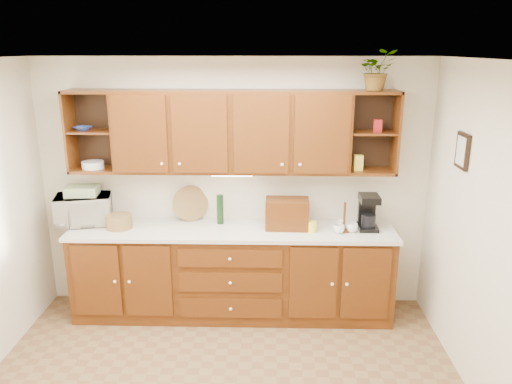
# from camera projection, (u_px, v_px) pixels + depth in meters

# --- Properties ---
(ceiling) EXTENTS (4.00, 4.00, 0.00)m
(ceiling) POSITION_uv_depth(u_px,v_px,m) (212.00, 61.00, 3.13)
(ceiling) COLOR white
(ceiling) RESTS_ON back_wall
(back_wall) EXTENTS (4.00, 0.00, 4.00)m
(back_wall) POSITION_uv_depth(u_px,v_px,m) (234.00, 186.00, 5.17)
(back_wall) COLOR beige
(back_wall) RESTS_ON floor
(right_wall) EXTENTS (0.00, 3.50, 3.50)m
(right_wall) POSITION_uv_depth(u_px,v_px,m) (505.00, 255.00, 3.45)
(right_wall) COLOR beige
(right_wall) RESTS_ON floor
(base_cabinets) EXTENTS (3.20, 0.60, 0.90)m
(base_cabinets) POSITION_uv_depth(u_px,v_px,m) (233.00, 273.00, 5.12)
(base_cabinets) COLOR #3A1B06
(base_cabinets) RESTS_ON floor
(countertop) EXTENTS (3.24, 0.64, 0.04)m
(countertop) POSITION_uv_depth(u_px,v_px,m) (232.00, 230.00, 4.98)
(countertop) COLOR silver
(countertop) RESTS_ON base_cabinets
(upper_cabinets) EXTENTS (3.20, 0.33, 0.80)m
(upper_cabinets) POSITION_uv_depth(u_px,v_px,m) (233.00, 131.00, 4.85)
(upper_cabinets) COLOR #3A1B06
(upper_cabinets) RESTS_ON back_wall
(undercabinet_light) EXTENTS (0.40, 0.05, 0.02)m
(undercabinet_light) POSITION_uv_depth(u_px,v_px,m) (232.00, 175.00, 4.92)
(undercabinet_light) COLOR white
(undercabinet_light) RESTS_ON upper_cabinets
(framed_picture) EXTENTS (0.03, 0.24, 0.30)m
(framed_picture) POSITION_uv_depth(u_px,v_px,m) (463.00, 151.00, 4.16)
(framed_picture) COLOR black
(framed_picture) RESTS_ON right_wall
(wicker_basket) EXTENTS (0.32, 0.32, 0.13)m
(wicker_basket) POSITION_uv_depth(u_px,v_px,m) (119.00, 222.00, 4.98)
(wicker_basket) COLOR olive
(wicker_basket) RESTS_ON countertop
(microwave) EXTENTS (0.61, 0.48, 0.30)m
(microwave) POSITION_uv_depth(u_px,v_px,m) (84.00, 209.00, 5.09)
(microwave) COLOR beige
(microwave) RESTS_ON countertop
(towel_stack) EXTENTS (0.33, 0.26, 0.09)m
(towel_stack) POSITION_uv_depth(u_px,v_px,m) (82.00, 191.00, 5.03)
(towel_stack) COLOR #E4E86D
(towel_stack) RESTS_ON microwave
(wine_bottle) EXTENTS (0.08, 0.08, 0.30)m
(wine_bottle) POSITION_uv_depth(u_px,v_px,m) (220.00, 209.00, 5.08)
(wine_bottle) COLOR black
(wine_bottle) RESTS_ON countertop
(woven_tray) EXTENTS (0.38, 0.22, 0.37)m
(woven_tray) POSITION_uv_depth(u_px,v_px,m) (191.00, 219.00, 5.23)
(woven_tray) COLOR olive
(woven_tray) RESTS_ON countertop
(bread_box) EXTENTS (0.43, 0.28, 0.30)m
(bread_box) POSITION_uv_depth(u_px,v_px,m) (287.00, 214.00, 4.96)
(bread_box) COLOR #3A1B06
(bread_box) RESTS_ON countertop
(mug_tree) EXTENTS (0.27, 0.27, 0.30)m
(mug_tree) POSITION_uv_depth(u_px,v_px,m) (344.00, 227.00, 4.90)
(mug_tree) COLOR #3A1B06
(mug_tree) RESTS_ON countertop
(canister_red) EXTENTS (0.13, 0.13, 0.13)m
(canister_red) POSITION_uv_depth(u_px,v_px,m) (276.00, 221.00, 4.99)
(canister_red) COLOR maroon
(canister_red) RESTS_ON countertop
(canister_white) EXTENTS (0.09, 0.09, 0.18)m
(canister_white) POSITION_uv_depth(u_px,v_px,m) (279.00, 222.00, 4.90)
(canister_white) COLOR white
(canister_white) RESTS_ON countertop
(canister_yellow) EXTENTS (0.11, 0.11, 0.11)m
(canister_yellow) POSITION_uv_depth(u_px,v_px,m) (312.00, 227.00, 4.87)
(canister_yellow) COLOR yellow
(canister_yellow) RESTS_ON countertop
(coffee_maker) EXTENTS (0.19, 0.24, 0.35)m
(coffee_maker) POSITION_uv_depth(u_px,v_px,m) (368.00, 212.00, 4.94)
(coffee_maker) COLOR black
(coffee_maker) RESTS_ON countertop
(bowl_stack) EXTENTS (0.21, 0.21, 0.04)m
(bowl_stack) POSITION_uv_depth(u_px,v_px,m) (83.00, 128.00, 4.86)
(bowl_stack) COLOR #284093
(bowl_stack) RESTS_ON upper_cabinets
(plate_stack) EXTENTS (0.24, 0.24, 0.07)m
(plate_stack) POSITION_uv_depth(u_px,v_px,m) (93.00, 165.00, 4.96)
(plate_stack) COLOR white
(plate_stack) RESTS_ON upper_cabinets
(pantry_box_yellow) EXTENTS (0.09, 0.07, 0.15)m
(pantry_box_yellow) POSITION_uv_depth(u_px,v_px,m) (358.00, 163.00, 4.87)
(pantry_box_yellow) COLOR yellow
(pantry_box_yellow) RESTS_ON upper_cabinets
(pantry_box_red) EXTENTS (0.09, 0.08, 0.12)m
(pantry_box_red) POSITION_uv_depth(u_px,v_px,m) (378.00, 126.00, 4.77)
(pantry_box_red) COLOR maroon
(pantry_box_red) RESTS_ON upper_cabinets
(potted_plant) EXTENTS (0.37, 0.33, 0.37)m
(potted_plant) POSITION_uv_depth(u_px,v_px,m) (377.00, 70.00, 4.60)
(potted_plant) COLOR #999999
(potted_plant) RESTS_ON upper_cabinets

